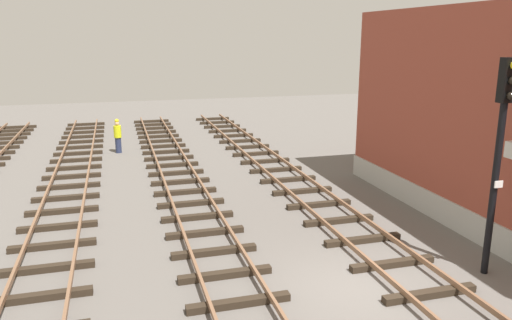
% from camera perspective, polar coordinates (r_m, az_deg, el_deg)
% --- Properties ---
extents(ground_plane, '(80.00, 80.00, 0.00)m').
position_cam_1_polar(ground_plane, '(13.23, 11.95, -14.17)').
color(ground_plane, '#605B56').
extents(track_near_building, '(2.50, 55.15, 0.32)m').
position_cam_1_polar(track_near_building, '(13.83, 17.22, -12.61)').
color(track_near_building, '#2D2319').
rests_on(track_near_building, ground).
extents(track_centre, '(2.50, 55.15, 0.32)m').
position_cam_1_polar(track_centre, '(12.15, -1.98, -15.88)').
color(track_centre, '#2D2319').
rests_on(track_centre, ground).
extents(signal_mast, '(0.36, 0.40, 5.68)m').
position_cam_1_polar(signal_mast, '(13.93, 26.15, 1.69)').
color(signal_mast, black).
rests_on(signal_mast, ground).
extents(track_worker_foreground, '(0.40, 0.40, 1.87)m').
position_cam_1_polar(track_worker_foreground, '(28.03, -15.55, 2.67)').
color(track_worker_foreground, '#262D4C').
rests_on(track_worker_foreground, ground).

